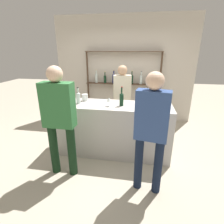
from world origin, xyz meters
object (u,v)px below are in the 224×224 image
Objects in this scene: counter_bottle_1 at (78,97)px; ice_bucket at (145,100)px; counter_bottle_0 at (151,97)px; cork_jar at (85,97)px; counter_bottle_4 at (158,99)px; counter_bottle_2 at (122,99)px; counter_bottle_3 at (64,95)px; wine_glass at (109,100)px; customer_right at (151,126)px; server_behind_counter at (122,95)px; customer_left at (59,115)px.

ice_bucket is (1.22, 0.05, -0.01)m from counter_bottle_1.
cork_jar is (-1.27, 0.03, -0.06)m from counter_bottle_0.
counter_bottle_4 is 1.40m from cork_jar.
counter_bottle_1 is 0.22m from cork_jar.
counter_bottle_2 is 1.60× the size of ice_bucket.
counter_bottle_3 is at bearing 176.35° from counter_bottle_2.
wine_glass is at bearing -163.49° from counter_bottle_2.
ice_bucket reaches higher than cork_jar.
counter_bottle_0 is 0.17m from ice_bucket.
counter_bottle_1 is at bearing -172.31° from counter_bottle_0.
counter_bottle_0 is at bearing 7.60° from customer_right.
customer_right is at bearing -33.91° from counter_bottle_1.
wine_glass is at bearing -169.88° from ice_bucket.
server_behind_counter reaches higher than counter_bottle_1.
counter_bottle_2 is (-0.52, -0.18, 0.00)m from counter_bottle_0.
counter_bottle_2 is 2.20× the size of wine_glass.
counter_bottle_2 is 1.12m from customer_left.
counter_bottle_2 is 0.20× the size of customer_left.
wine_glass is (0.90, -0.14, -0.01)m from counter_bottle_3.
ice_bucket is at bearing 6.66° from counter_bottle_2.
counter_bottle_0 is 0.78m from wine_glass.
counter_bottle_2 reaches higher than wine_glass.
customer_left reaches higher than counter_bottle_3.
counter_bottle_0 is 1.65m from counter_bottle_3.
counter_bottle_0 is 0.94m from server_behind_counter.
cork_jar is at bearing 173.98° from counter_bottle_4.
counter_bottle_4 is at bearing 2.40° from counter_bottle_1.
customer_right is (1.29, -0.87, -0.09)m from counter_bottle_1.
server_behind_counter reaches higher than counter_bottle_3.
server_behind_counter reaches higher than counter_bottle_0.
counter_bottle_1 is 0.73m from customer_left.
server_behind_counter is at bearing 131.77° from counter_bottle_4.
counter_bottle_2 is at bearing -6.36° from server_behind_counter.
counter_bottle_4 is 1.69× the size of ice_bucket.
counter_bottle_0 is 0.94× the size of counter_bottle_2.
wine_glass is at bearing -171.95° from counter_bottle_4.
counter_bottle_1 is at bearing 174.16° from wine_glass.
counter_bottle_3 is 0.40m from cork_jar.
counter_bottle_4 is 0.86m from wine_glass.
counter_bottle_2 is at bearing -174.90° from counter_bottle_4.
counter_bottle_2 is 0.42m from ice_bucket.
customer_right reaches higher than counter_bottle_3.
counter_bottle_0 is 1.64m from customer_left.
counter_bottle_1 is at bearing -51.46° from server_behind_counter.
counter_bottle_1 is 0.59m from wine_glass.
wine_glass is (-0.74, -0.24, -0.01)m from counter_bottle_0.
counter_bottle_4 is at bearing -6.02° from cork_jar.
ice_bucket is at bearing 2.43° from counter_bottle_1.
counter_bottle_3 is 1.60× the size of ice_bucket.
counter_bottle_0 is at bearing 17.95° from wine_glass.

